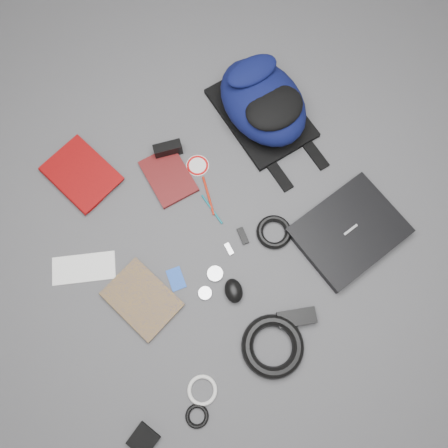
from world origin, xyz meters
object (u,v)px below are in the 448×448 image
dvd_case (168,176)px  power_brick (296,318)px  mouse (234,291)px  laptop (349,231)px  comic_book (123,318)px  textbook_red (62,192)px  backpack (263,102)px  pouch (143,440)px  compact_camera (168,149)px

dvd_case → power_brick: size_ratio=1.62×
power_brick → mouse: bearing=148.0°
laptop → mouse: size_ratio=4.23×
comic_book → dvd_case: (0.39, 0.38, -0.00)m
laptop → dvd_case: 0.69m
dvd_case → mouse: size_ratio=2.45×
laptop → mouse: mouse is taller
textbook_red → laptop: bearing=-54.8°
comic_book → power_brick: (0.51, -0.30, 0.01)m
backpack → pouch: 1.24m
laptop → textbook_red: 1.06m
comic_book → pouch: bearing=-124.1°
textbook_red → comic_book: (-0.02, -0.52, -0.01)m
backpack → power_brick: bearing=-114.7°
pouch → backpack: bearing=39.8°
comic_book → backpack: bearing=10.9°
backpack → power_brick: 0.80m
power_brick → pouch: size_ratio=1.66×
dvd_case → textbook_red: bearing=159.8°
compact_camera → comic_book: bearing=-117.7°
laptop → power_brick: laptop is taller
backpack → textbook_red: backpack is taller
textbook_red → power_brick: size_ratio=2.03×
textbook_red → mouse: mouse is taller
backpack → dvd_case: backpack is taller
pouch → mouse: bearing=27.2°
textbook_red → dvd_case: bearing=-37.1°
textbook_red → mouse: (0.35, -0.64, 0.01)m
backpack → textbook_red: size_ratio=1.66×
laptop → comic_book: size_ratio=1.50×
backpack → dvd_case: bearing=-175.0°
compact_camera → power_brick: 0.77m
comic_book → pouch: pouch is taller
laptop → dvd_case: bearing=124.8°
dvd_case → pouch: (-0.51, -0.75, 0.00)m
compact_camera → pouch: bearing=-108.2°
comic_book → laptop: bearing=-26.1°
power_brick → pouch: 0.63m
comic_book → dvd_case: bearing=28.3°
compact_camera → dvd_case: bearing=-104.3°
backpack → comic_book: bearing=-153.7°
textbook_red → compact_camera: 0.42m
textbook_red → dvd_case: textbook_red is taller
pouch → compact_camera: bearing=56.3°
textbook_red → power_brick: power_brick is taller
backpack → dvd_case: (-0.44, -0.04, -0.08)m
pouch → textbook_red: bearing=81.3°
dvd_case → mouse: mouse is taller
backpack → compact_camera: 0.40m
backpack → textbook_red: 0.82m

